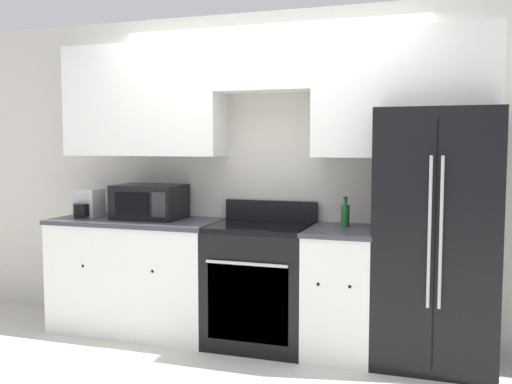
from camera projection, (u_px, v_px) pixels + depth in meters
ground_plane at (243, 357)px, 4.14m from camera, size 12.00×12.00×0.00m
wall_back at (266, 141)px, 4.55m from camera, size 8.00×0.39×2.60m
lower_cabinets_left at (137, 275)px, 4.71m from camera, size 1.40×0.64×0.93m
lower_cabinets_right at (341, 291)px, 4.19m from camera, size 0.51×0.64×0.93m
oven_range at (260, 284)px, 4.38m from camera, size 0.77×0.65×1.09m
refrigerator at (436, 237)px, 4.00m from camera, size 0.82×0.76×1.78m
microwave at (150, 202)px, 4.70m from camera, size 0.55×0.41×0.28m
bottle at (345, 215)px, 4.25m from camera, size 0.06×0.06×0.22m
coffee_maker at (88, 204)px, 4.84m from camera, size 0.20×0.27×0.23m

